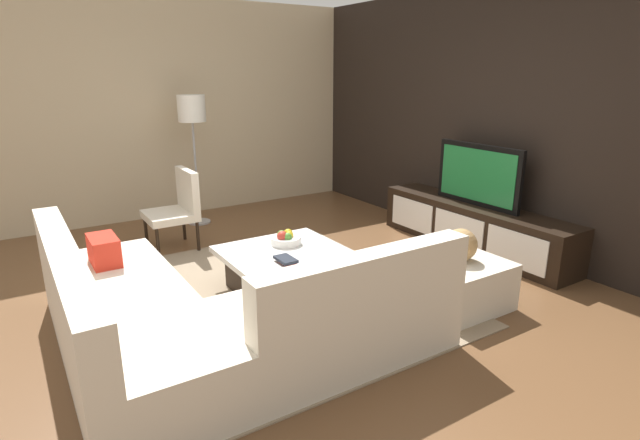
{
  "coord_description": "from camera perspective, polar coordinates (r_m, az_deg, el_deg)",
  "views": [
    {
      "loc": [
        3.51,
        -1.85,
        1.9
      ],
      "look_at": [
        -0.18,
        0.5,
        0.59
      ],
      "focal_mm": 28.06,
      "sensor_mm": 36.0,
      "label": 1
    }
  ],
  "objects": [
    {
      "name": "decorative_ball",
      "position": [
        4.24,
        15.76,
        -2.74
      ],
      "size": [
        0.27,
        0.27,
        0.27
      ],
      "primitive_type": "sphere",
      "color": "#AD8451",
      "rests_on": "ottoman"
    },
    {
      "name": "side_wall_left",
      "position": [
        7.04,
        -15.88,
        12.0
      ],
      "size": [
        0.12,
        5.2,
        2.8
      ],
      "primitive_type": "cube",
      "color": "#C6B28E",
      "rests_on": "ground"
    },
    {
      "name": "media_console",
      "position": [
        5.75,
        17.09,
        -0.73
      ],
      "size": [
        2.37,
        0.49,
        0.5
      ],
      "color": "black",
      "rests_on": "ground"
    },
    {
      "name": "ottoman",
      "position": [
        4.36,
        15.41,
        -6.89
      ],
      "size": [
        0.7,
        0.7,
        0.4
      ],
      "primitive_type": "cube",
      "color": "beige",
      "rests_on": "ground"
    },
    {
      "name": "accent_chair_near",
      "position": [
        5.69,
        -15.9,
        1.7
      ],
      "size": [
        0.56,
        0.51,
        0.87
      ],
      "rotation": [
        0.0,
        0.0,
        0.08
      ],
      "color": "black",
      "rests_on": "ground"
    },
    {
      "name": "television",
      "position": [
        5.62,
        17.59,
        4.92
      ],
      "size": [
        1.08,
        0.06,
        0.66
      ],
      "color": "black",
      "rests_on": "media_console"
    },
    {
      "name": "fruit_bowl",
      "position": [
        4.55,
        -3.94,
        -2.13
      ],
      "size": [
        0.28,
        0.28,
        0.14
      ],
      "color": "silver",
      "rests_on": "coffee_table"
    },
    {
      "name": "floor_lamp",
      "position": [
        6.43,
        -14.4,
        11.44
      ],
      "size": [
        0.34,
        0.34,
        1.62
      ],
      "color": "#A5A5AA",
      "rests_on": "ground"
    },
    {
      "name": "ground_plane",
      "position": [
        4.4,
        -4.33,
        -8.92
      ],
      "size": [
        14.0,
        14.0,
        0.0
      ],
      "primitive_type": "plane",
      "color": "brown"
    },
    {
      "name": "feature_wall_back",
      "position": [
        5.77,
        20.08,
        10.74
      ],
      "size": [
        6.4,
        0.12,
        2.8
      ],
      "primitive_type": "cube",
      "color": "black",
      "rests_on": "ground"
    },
    {
      "name": "coffee_table",
      "position": [
        4.44,
        -3.87,
        -5.81
      ],
      "size": [
        1.01,
        1.03,
        0.38
      ],
      "color": "black",
      "rests_on": "ground"
    },
    {
      "name": "area_rug",
      "position": [
        4.48,
        -4.95,
        -8.39
      ],
      "size": [
        2.98,
        2.46,
        0.01
      ],
      "primitive_type": "cube",
      "color": "gray",
      "rests_on": "ground"
    },
    {
      "name": "book_stack",
      "position": [
        4.13,
        -3.9,
        -4.56
      ],
      "size": [
        0.21,
        0.13,
        0.05
      ],
      "color": "maroon",
      "rests_on": "coffee_table"
    },
    {
      "name": "sectional_couch",
      "position": [
        3.55,
        -12.56,
        -10.71
      ],
      "size": [
        2.35,
        2.42,
        0.83
      ],
      "color": "beige",
      "rests_on": "ground"
    }
  ]
}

